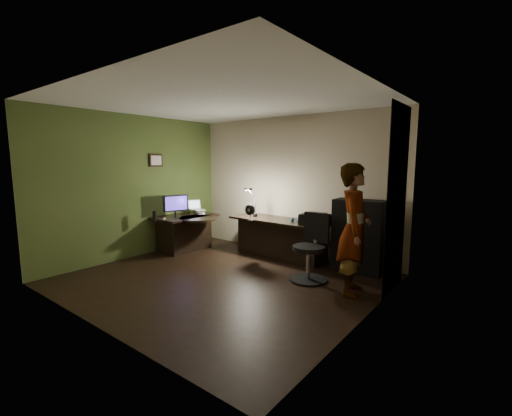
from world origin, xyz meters
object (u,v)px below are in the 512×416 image
Objects in this scene: cabinet at (359,236)px; person at (354,229)px; office_chair at (309,248)px; monitor at (175,210)px; desk_right at (279,239)px; desk_left at (186,233)px.

person is (0.30, -0.95, 0.30)m from cabinet.
office_chair is (-0.43, -0.89, -0.09)m from cabinet.
person is at bearing -76.29° from cabinet.
monitor reaches higher than office_chair.
cabinet is at bearing 6.49° from desk_right.
office_chair is at bearing 67.70° from person.
desk_left is 0.69× the size of person.
person is at bearing 19.41° from monitor.
desk_right is 1.64× the size of cabinet.
person is (1.81, -0.84, 0.53)m from desk_right.
office_chair is (2.92, -0.07, 0.16)m from desk_left.
cabinet is 3.53m from monitor.
monitor is at bearing -150.01° from desk_right.
person reaches higher than office_chair.
desk_right is 1.53m from cabinet.
monitor is 0.28× the size of person.
desk_left is 0.58m from monitor.
monitor is at bearing -175.43° from office_chair.
desk_right is at bearing -179.35° from cabinet.
desk_right is 3.90× the size of monitor.
office_chair is (1.08, -0.78, 0.15)m from desk_right.
monitor is at bearing -89.30° from desk_left.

